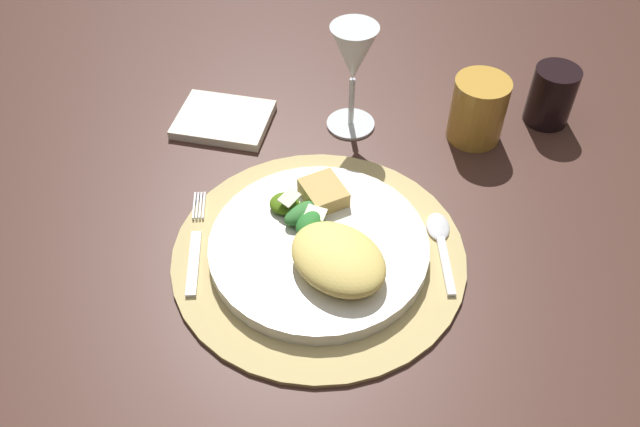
% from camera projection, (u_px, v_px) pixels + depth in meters
% --- Properties ---
extents(dining_table, '(1.36, 1.08, 0.75)m').
position_uv_depth(dining_table, '(352.00, 266.00, 0.93)').
color(dining_table, '#432720').
rests_on(dining_table, ground).
extents(placemat, '(0.35, 0.35, 0.01)m').
position_uv_depth(placemat, '(319.00, 254.00, 0.78)').
color(placemat, tan).
rests_on(placemat, dining_table).
extents(dinner_plate, '(0.26, 0.26, 0.02)m').
position_uv_depth(dinner_plate, '(319.00, 247.00, 0.77)').
color(dinner_plate, silver).
rests_on(dinner_plate, placemat).
extents(pasta_serving, '(0.15, 0.15, 0.04)m').
position_uv_depth(pasta_serving, '(338.00, 259.00, 0.72)').
color(pasta_serving, '#EACC66').
rests_on(pasta_serving, dinner_plate).
extents(salad_greens, '(0.07, 0.08, 0.03)m').
position_uv_depth(salad_greens, '(303.00, 215.00, 0.78)').
color(salad_greens, '#3A6613').
rests_on(salad_greens, dinner_plate).
extents(bread_piece, '(0.07, 0.07, 0.02)m').
position_uv_depth(bread_piece, '(323.00, 193.00, 0.80)').
color(bread_piece, tan).
rests_on(bread_piece, dinner_plate).
extents(fork, '(0.03, 0.16, 0.00)m').
position_uv_depth(fork, '(195.00, 246.00, 0.78)').
color(fork, silver).
rests_on(fork, placemat).
extents(spoon, '(0.03, 0.13, 0.01)m').
position_uv_depth(spoon, '(440.00, 238.00, 0.79)').
color(spoon, silver).
rests_on(spoon, placemat).
extents(napkin, '(0.15, 0.13, 0.01)m').
position_uv_depth(napkin, '(224.00, 120.00, 0.95)').
color(napkin, white).
rests_on(napkin, dining_table).
extents(wine_glass, '(0.07, 0.07, 0.16)m').
position_uv_depth(wine_glass, '(353.00, 59.00, 0.87)').
color(wine_glass, silver).
rests_on(wine_glass, dining_table).
extents(amber_tumbler, '(0.08, 0.08, 0.09)m').
position_uv_depth(amber_tumbler, '(478.00, 110.00, 0.90)').
color(amber_tumbler, gold).
rests_on(amber_tumbler, dining_table).
extents(dark_tumbler, '(0.06, 0.06, 0.09)m').
position_uv_depth(dark_tumbler, '(552.00, 96.00, 0.93)').
color(dark_tumbler, black).
rests_on(dark_tumbler, dining_table).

